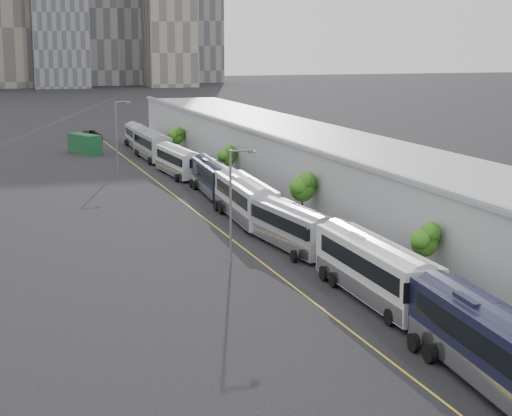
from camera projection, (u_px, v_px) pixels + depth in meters
name	position (u px, v px, depth m)	size (l,w,h in m)	color
sidewalk	(341.00, 228.00, 76.99)	(10.00, 170.00, 0.12)	gray
lane_line	(229.00, 237.00, 73.83)	(0.12, 160.00, 0.02)	gold
depot	(382.00, 188.00, 77.54)	(12.45, 160.40, 7.20)	gray
bus_1	(492.00, 352.00, 41.70)	(3.93, 14.01, 4.04)	black
bus_2	(375.00, 275.00, 55.55)	(3.08, 13.93, 4.06)	silver
bus_3	(289.00, 229.00, 69.69)	(3.73, 12.80, 3.69)	gray
bus_4	(245.00, 203.00, 80.39)	(3.55, 14.11, 4.09)	#AEB1B9
bus_5	(213.00, 180.00, 94.46)	(3.40, 12.87, 3.72)	black
bus_6	(178.00, 164.00, 107.20)	(3.26, 12.68, 3.67)	silver
bus_7	(152.00, 148.00, 122.11)	(3.08, 13.92, 4.06)	gray
bus_8	(139.00, 139.00, 135.00)	(2.92, 12.77, 3.71)	#A5A7AF
tree_1	(424.00, 240.00, 56.00)	(1.81, 1.81, 4.79)	black
tree_2	(302.00, 186.00, 76.24)	(2.24, 2.24, 5.10)	black
tree_3	(227.00, 156.00, 99.56)	(2.00, 2.00, 4.57)	black
tree_4	(176.00, 135.00, 124.46)	(2.24, 2.24, 4.33)	black
street_lamp_near	(233.00, 198.00, 64.22)	(2.04, 0.22, 8.71)	#59595E
street_lamp_far	(118.00, 131.00, 110.17)	(2.04, 0.22, 9.10)	#59595E
shipping_container	(85.00, 144.00, 128.82)	(2.27, 6.59, 2.92)	#133E21
suv	(91.00, 135.00, 146.60)	(2.77, 6.00, 1.67)	black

